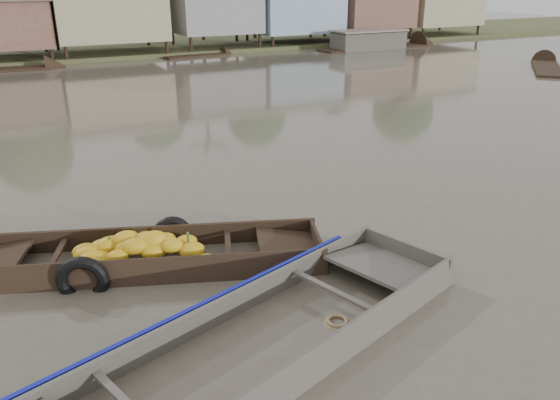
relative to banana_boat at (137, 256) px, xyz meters
name	(u,v)px	position (x,y,z in m)	size (l,w,h in m)	color
ground	(291,277)	(2.22, -1.53, -0.19)	(120.00, 120.00, 0.00)	#534D40
riverbank	(108,3)	(5.25, 30.33, 2.88)	(120.00, 12.47, 10.22)	#384723
banana_boat	(137,256)	(0.00, 0.00, 0.00)	(6.39, 3.51, 0.89)	black
viewer_boat	(249,354)	(0.75, -3.16, -0.14)	(7.60, 4.15, 0.59)	#403B36
distant_boats	(302,53)	(15.51, 22.51, 0.02)	(44.66, 16.59, 1.38)	black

